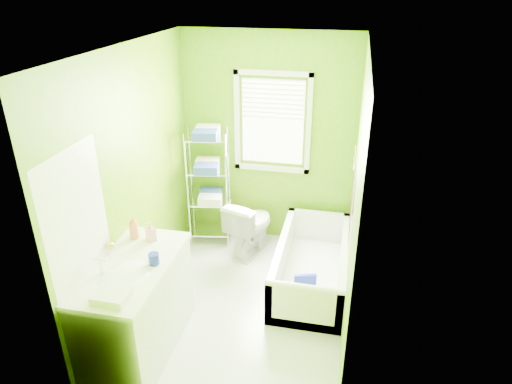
% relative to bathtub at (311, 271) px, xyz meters
% --- Properties ---
extents(ground, '(2.90, 2.90, 0.00)m').
position_rel_bathtub_xyz_m(ground, '(-0.67, -0.51, -0.17)').
color(ground, silver).
rests_on(ground, ground).
extents(room_envelope, '(2.14, 2.94, 2.62)m').
position_rel_bathtub_xyz_m(room_envelope, '(-0.67, -0.51, 1.38)').
color(room_envelope, '#5B8F06').
rests_on(room_envelope, ground).
extents(window, '(0.92, 0.05, 1.22)m').
position_rel_bathtub_xyz_m(window, '(-0.62, 0.91, 1.45)').
color(window, white).
rests_on(window, ground).
extents(door, '(0.09, 0.80, 2.00)m').
position_rel_bathtub_xyz_m(door, '(-1.71, -1.51, 0.83)').
color(door, white).
rests_on(door, ground).
extents(right_wall_decor, '(0.04, 1.48, 1.17)m').
position_rel_bathtub_xyz_m(right_wall_decor, '(0.36, -0.53, 1.15)').
color(right_wall_decor, '#42071D').
rests_on(right_wall_decor, ground).
extents(bathtub, '(0.75, 1.61, 0.52)m').
position_rel_bathtub_xyz_m(bathtub, '(0.00, 0.00, 0.00)').
color(bathtub, white).
rests_on(bathtub, ground).
extents(toilet, '(0.60, 0.80, 0.73)m').
position_rel_bathtub_xyz_m(toilet, '(-0.81, 0.50, 0.20)').
color(toilet, white).
rests_on(toilet, ground).
extents(vanity, '(0.63, 1.23, 1.16)m').
position_rel_bathtub_xyz_m(vanity, '(-1.42, -1.32, 0.32)').
color(vanity, silver).
rests_on(vanity, ground).
extents(wire_shelf_unit, '(0.55, 0.45, 1.51)m').
position_rel_bathtub_xyz_m(wire_shelf_unit, '(-1.35, 0.66, 0.75)').
color(wire_shelf_unit, silver).
rests_on(wire_shelf_unit, ground).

